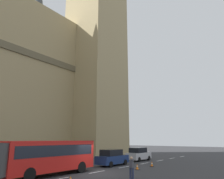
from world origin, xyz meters
TOP-DOWN VIEW (x-y plane):
  - ground_plane at (0.00, 0.00)m, footprint 160.00×160.00m
  - lane_centre_marking at (5.18, 0.00)m, footprint 39.00×0.16m
  - sedan_lead at (5.28, 1.82)m, footprint 4.40×1.86m
  - sedan_trailing at (12.15, 2.26)m, footprint 4.40×1.86m
  - traffic_cone_middle at (4.29, -2.20)m, footprint 0.36×0.36m
  - traffic_cone_east at (7.47, -2.23)m, footprint 0.36×0.36m
  - pedestrian_near_cones at (-0.47, -4.58)m, footprint 0.45×0.35m

SIDE VIEW (x-z plane):
  - ground_plane at x=0.00m, z-range 0.00..0.00m
  - lane_centre_marking at x=5.18m, z-range 0.00..0.01m
  - traffic_cone_middle at x=4.29m, z-range -0.01..0.57m
  - traffic_cone_east at x=7.47m, z-range -0.01..0.57m
  - pedestrian_near_cones at x=-0.47m, z-range 0.07..1.76m
  - sedan_lead at x=5.28m, z-range -0.01..1.84m
  - sedan_trailing at x=12.15m, z-range -0.01..1.84m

